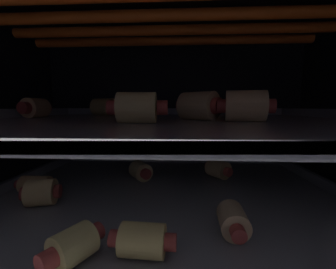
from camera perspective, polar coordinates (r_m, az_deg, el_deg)
oven_wall_back at (r=51.01cm, az=1.27°, el=1.03°), size 59.50×1.20×38.29cm
heating_element at (r=29.41cm, az=-0.39°, el=29.07°), size 45.68×21.51×1.42cm
oven_rack_lower at (r=30.46cm, az=-0.35°, el=-19.06°), size 54.38×44.74×0.66cm
baking_tray_lower at (r=30.04cm, az=-0.35°, el=-17.38°), size 47.44×39.76×2.56cm
pig_in_blanket_lower_1 at (r=19.56cm, az=-6.69°, el=-26.06°), size 5.55×2.97×2.76cm
pig_in_blanket_lower_2 at (r=23.02cm, az=16.84°, el=-20.92°), size 2.85×5.56×2.70cm
pig_in_blanket_lower_3 at (r=31.74cm, az=-30.52°, el=-13.08°), size 4.68×3.90×3.23cm
pig_in_blanket_lower_4 at (r=38.58cm, az=13.13°, el=-8.87°), size 4.52×4.93×3.04cm
pig_in_blanket_lower_6 at (r=20.26cm, az=-23.86°, el=-25.34°), size 3.88×5.24×2.78cm
pig_in_blanket_lower_7 at (r=36.89cm, az=-7.28°, el=-9.54°), size 4.32×4.76×2.97cm
pig_in_blanket_lower_8 at (r=36.40cm, az=-31.61°, el=-11.24°), size 5.66×2.48×2.46cm
oven_rack_upper at (r=27.42cm, az=-0.37°, el=2.07°), size 54.27×44.74×0.55cm
baking_tray_upper at (r=27.36cm, az=-0.37°, el=3.59°), size 47.44×39.76×1.97cm
pig_in_blanket_upper_0 at (r=33.38cm, az=18.62°, el=6.40°), size 4.30×4.72×2.54cm
pig_in_blanket_upper_1 at (r=26.27cm, az=8.13°, el=7.50°), size 5.53×5.20×3.39cm
pig_in_blanket_upper_2 at (r=24.62cm, az=19.81°, el=7.11°), size 6.04×4.03×3.34cm
pig_in_blanket_upper_3 at (r=21.19cm, az=-8.17°, el=7.04°), size 5.73×3.12×2.99cm
pig_in_blanket_upper_4 at (r=42.17cm, az=-16.64°, el=7.01°), size 5.41×4.12×3.18cm
pig_in_blanket_upper_5 at (r=37.99cm, az=-31.70°, el=6.04°), size 3.22×5.19×2.90cm
pig_in_blanket_upper_6 at (r=42.47cm, az=10.95°, el=7.16°), size 6.02×3.46×3.15cm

